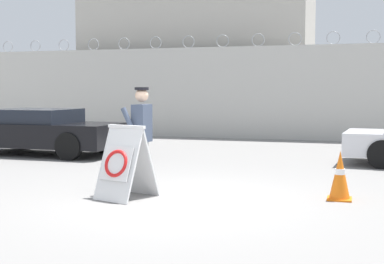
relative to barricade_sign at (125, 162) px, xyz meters
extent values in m
plane|color=gray|center=(0.87, 0.13, -0.59)|extent=(90.00, 90.00, 0.00)
cube|color=beige|center=(0.87, 11.28, 1.07)|extent=(36.00, 0.30, 3.32)
torus|color=gray|center=(-10.22, 11.28, 2.95)|extent=(0.47, 0.03, 0.47)
torus|color=gray|center=(-8.91, 11.28, 2.95)|extent=(0.47, 0.03, 0.47)
torus|color=gray|center=(-7.61, 11.28, 2.95)|extent=(0.47, 0.03, 0.47)
torus|color=gray|center=(-6.30, 11.28, 2.95)|extent=(0.47, 0.03, 0.47)
torus|color=gray|center=(-5.00, 11.28, 2.95)|extent=(0.47, 0.03, 0.47)
torus|color=gray|center=(-3.70, 11.28, 2.95)|extent=(0.47, 0.03, 0.47)
torus|color=gray|center=(-2.39, 11.28, 2.95)|extent=(0.47, 0.03, 0.47)
torus|color=gray|center=(-1.09, 11.28, 2.95)|extent=(0.47, 0.03, 0.47)
torus|color=gray|center=(0.21, 11.28, 2.95)|extent=(0.47, 0.03, 0.47)
torus|color=gray|center=(1.52, 11.28, 2.95)|extent=(0.47, 0.03, 0.47)
torus|color=gray|center=(2.82, 11.28, 2.95)|extent=(0.47, 0.03, 0.47)
torus|color=gray|center=(4.13, 11.28, 2.95)|extent=(0.47, 0.03, 0.47)
cube|color=#B2ADA3|center=(-2.95, 15.02, 2.50)|extent=(9.44, 5.34, 6.18)
cube|color=white|center=(-0.04, -0.15, -0.02)|extent=(0.80, 0.63, 1.16)
cube|color=white|center=(0.08, 0.26, -0.02)|extent=(0.80, 0.63, 1.16)
cube|color=white|center=(0.02, 0.05, 0.57)|extent=(0.72, 0.27, 0.05)
cube|color=white|center=(-0.06, -0.19, 0.00)|extent=(0.60, 0.36, 0.53)
torus|color=red|center=(-0.06, -0.20, 0.00)|extent=(0.49, 0.33, 0.44)
cylinder|color=black|center=(0.02, 0.80, -0.17)|extent=(0.15, 0.15, 0.85)
cylinder|color=black|center=(0.02, 0.62, -0.17)|extent=(0.15, 0.15, 0.85)
cube|color=#384256|center=(0.02, 0.71, 0.59)|extent=(0.22, 0.44, 0.66)
sphere|color=#DBB293|center=(0.02, 0.71, 1.07)|extent=(0.23, 0.23, 0.23)
cylinder|color=#384256|center=(0.02, 0.99, 0.60)|extent=(0.09, 0.09, 0.62)
cylinder|color=#384256|center=(-0.08, 0.44, 0.57)|extent=(0.35, 0.09, 0.60)
cylinder|color=black|center=(0.02, 0.71, 1.18)|extent=(0.24, 0.24, 0.05)
cube|color=orange|center=(3.34, 0.89, -0.58)|extent=(0.38, 0.38, 0.03)
cone|color=orange|center=(3.34, 0.89, -0.18)|extent=(0.32, 0.32, 0.76)
cylinder|color=white|center=(3.34, 0.89, -0.14)|extent=(0.16, 0.16, 0.11)
cylinder|color=black|center=(-3.21, 5.71, -0.24)|extent=(0.71, 0.22, 0.70)
cylinder|color=black|center=(-3.25, 3.92, -0.24)|extent=(0.71, 0.22, 0.70)
cylinder|color=black|center=(-5.87, 5.77, -0.24)|extent=(0.71, 0.22, 0.70)
cube|color=black|center=(-4.56, 4.85, -0.04)|extent=(4.34, 2.01, 0.62)
cube|color=black|center=(-4.78, 4.85, 0.46)|extent=(2.10, 1.76, 0.37)
cylinder|color=black|center=(4.16, 4.65, -0.27)|extent=(0.66, 0.26, 0.65)
camera|label=1|loc=(3.51, -7.88, 1.16)|focal=50.00mm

